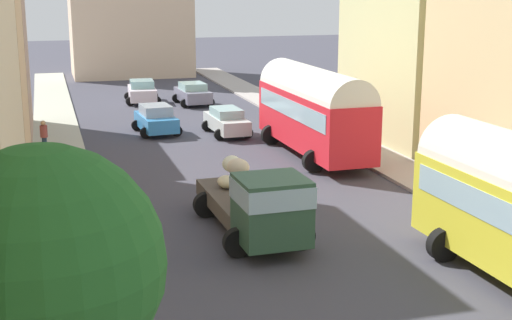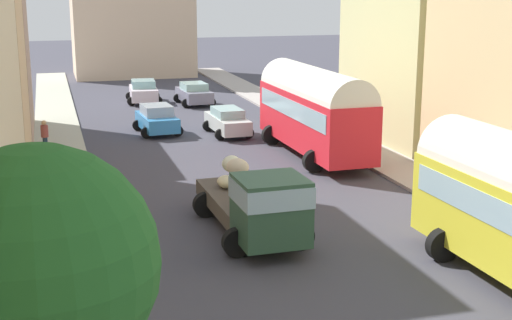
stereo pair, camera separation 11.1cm
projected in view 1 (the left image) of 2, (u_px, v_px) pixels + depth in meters
ground_plane at (213, 153)px, 35.66m from camera, size 154.00×154.00×0.00m
sidewalk_left at (61, 162)px, 33.66m from camera, size 2.50×70.00×0.14m
sidewalk_right at (350, 143)px, 37.63m from camera, size 2.50×70.00×0.14m
building_right_2 at (417, 30)px, 37.53m from camera, size 5.34×9.14×11.43m
distant_church at (130, 11)px, 64.31m from camera, size 10.42×6.91×16.54m
parked_bus_1 at (313, 107)px, 34.60m from camera, size 3.35×9.68×4.26m
cargo_truck_0 at (258, 202)px, 23.29m from camera, size 3.02×6.85×2.46m
car_0 at (156, 119)px, 40.18m from camera, size 2.49×3.86×1.59m
car_1 at (142, 91)px, 50.54m from camera, size 2.54×3.92×1.58m
car_2 at (227, 121)px, 39.85m from camera, size 2.26×4.24×1.48m
car_3 at (193, 93)px, 49.82m from camera, size 2.49×3.98×1.50m
pedestrian_0 at (44, 137)px, 34.29m from camera, size 0.44×0.44×1.84m
pedestrian_2 at (48, 189)px, 25.58m from camera, size 0.43×0.43×1.81m
pedestrian_3 at (43, 176)px, 27.42m from camera, size 0.40×0.40×1.80m
pedestrian_4 at (46, 228)px, 21.56m from camera, size 0.51×0.51×1.83m
roadside_tree_0 at (45, 267)px, 9.29m from camera, size 3.14×3.14×6.17m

